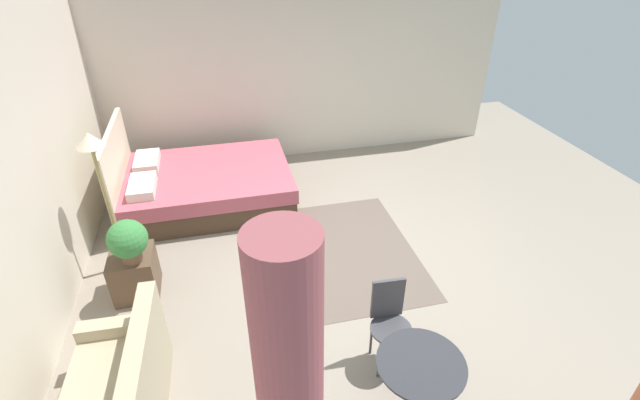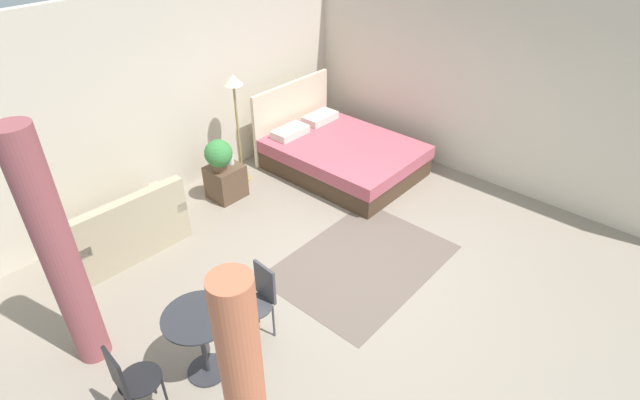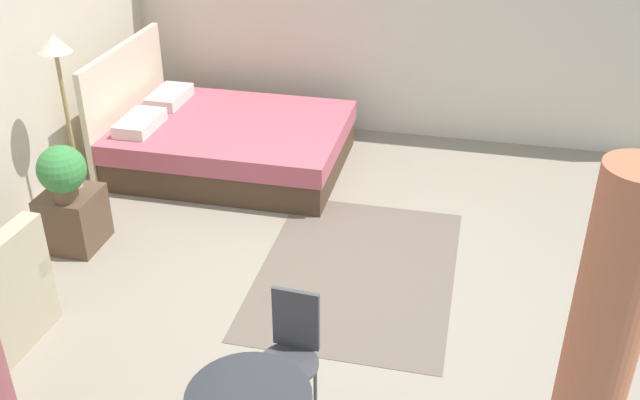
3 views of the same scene
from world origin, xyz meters
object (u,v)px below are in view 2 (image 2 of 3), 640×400
(nightstand, at_px, (226,181))
(balcony_table, at_px, (201,334))
(couch, at_px, (128,230))
(floor_lamp, at_px, (235,98))
(bed, at_px, (340,154))
(vase, at_px, (230,159))
(potted_plant, at_px, (219,154))
(cafe_chair_near_couch, at_px, (129,379))
(cafe_chair_near_window, at_px, (260,296))

(nightstand, bearing_deg, balcony_table, -133.26)
(couch, relative_size, floor_lamp, 0.84)
(balcony_table, bearing_deg, bed, 21.50)
(floor_lamp, bearing_deg, couch, -173.35)
(bed, xyz_separation_m, couch, (-3.31, 0.69, 0.02))
(vase, bearing_deg, potted_plant, -170.18)
(couch, bearing_deg, bed, -11.86)
(bed, xyz_separation_m, cafe_chair_near_couch, (-4.51, -1.45, 0.24))
(potted_plant, relative_size, vase, 3.33)
(floor_lamp, relative_size, cafe_chair_near_couch, 1.93)
(cafe_chair_near_window, bearing_deg, floor_lamp, 52.58)
(vase, xyz_separation_m, floor_lamp, (0.35, 0.20, 0.78))
(potted_plant, bearing_deg, balcony_table, -132.49)
(potted_plant, distance_m, balcony_table, 2.99)
(cafe_chair_near_window, bearing_deg, vase, 55.80)
(potted_plant, distance_m, floor_lamp, 0.85)
(bed, bearing_deg, potted_plant, 158.88)
(nightstand, xyz_separation_m, balcony_table, (-2.12, -2.25, 0.28))
(couch, distance_m, cafe_chair_near_couch, 2.47)
(cafe_chair_near_couch, bearing_deg, vase, 36.74)
(potted_plant, bearing_deg, cafe_chair_near_couch, -141.58)
(bed, height_order, floor_lamp, floor_lamp)
(nightstand, bearing_deg, cafe_chair_near_couch, -141.98)
(bed, bearing_deg, cafe_chair_near_couch, -162.20)
(nightstand, xyz_separation_m, cafe_chair_near_couch, (-2.80, -2.19, 0.27))
(bed, distance_m, balcony_table, 4.11)
(cafe_chair_near_couch, bearing_deg, cafe_chair_near_window, -4.14)
(vase, bearing_deg, cafe_chair_near_window, -124.20)
(floor_lamp, bearing_deg, vase, -150.11)
(nightstand, xyz_separation_m, potted_plant, (-0.10, -0.05, 0.51))
(balcony_table, relative_size, cafe_chair_near_window, 0.88)
(vase, bearing_deg, nightstand, 175.37)
(bed, height_order, cafe_chair_near_couch, bed)
(vase, distance_m, cafe_chair_near_couch, 3.65)
(bed, xyz_separation_m, nightstand, (-1.70, 0.74, -0.03))
(balcony_table, bearing_deg, cafe_chair_near_window, -3.47)
(nightstand, bearing_deg, vase, -4.63)
(balcony_table, bearing_deg, nightstand, 46.74)
(couch, bearing_deg, potted_plant, 0.11)
(potted_plant, xyz_separation_m, balcony_table, (-2.02, -2.20, -0.23))
(potted_plant, xyz_separation_m, cafe_chair_near_couch, (-2.70, -2.14, -0.23))
(couch, relative_size, nightstand, 2.85)
(nightstand, height_order, cafe_chair_near_couch, cafe_chair_near_couch)
(potted_plant, xyz_separation_m, cafe_chair_near_window, (-1.33, -2.24, -0.25))
(nightstand, relative_size, vase, 3.54)
(balcony_table, height_order, cafe_chair_near_couch, cafe_chair_near_couch)
(cafe_chair_near_couch, bearing_deg, bed, 17.80)
(nightstand, xyz_separation_m, floor_lamp, (0.47, 0.19, 1.10))
(floor_lamp, bearing_deg, bed, -37.12)
(nightstand, distance_m, cafe_chair_near_couch, 3.57)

